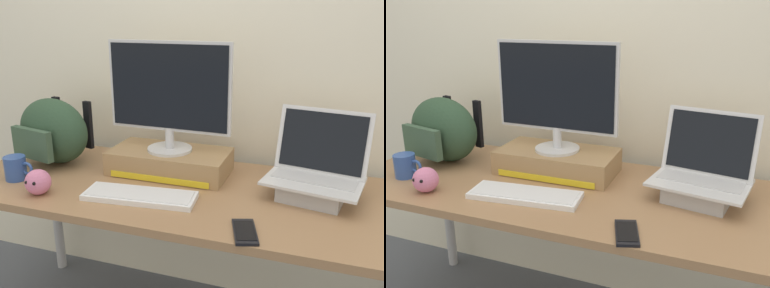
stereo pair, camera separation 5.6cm
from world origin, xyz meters
TOP-DOWN VIEW (x-y plane):
  - back_wall at (0.00, 0.45)m, footprint 7.00×0.10m
  - desk at (0.00, 0.00)m, footprint 1.88×0.70m
  - toner_box_yellow at (-0.14, 0.13)m, footprint 0.50×0.26m
  - desktop_monitor at (-0.14, 0.13)m, footprint 0.52×0.19m
  - open_laptop at (0.45, 0.07)m, footprint 0.38×0.31m
  - external_keyboard at (-0.15, -0.15)m, footprint 0.42×0.18m
  - messenger_backpack at (-0.69, 0.08)m, footprint 0.41×0.30m
  - coffee_mug at (-0.71, -0.15)m, footprint 0.13×0.09m
  - cell_phone at (0.27, -0.27)m, footprint 0.11×0.17m
  - plush_toy at (-0.53, -0.24)m, footprint 0.10×0.10m

SIDE VIEW (x-z plane):
  - desk at x=0.00m, z-range 0.29..1.02m
  - cell_phone at x=0.27m, z-range 0.73..0.74m
  - external_keyboard at x=-0.15m, z-range 0.73..0.75m
  - plush_toy at x=-0.53m, z-range 0.73..0.82m
  - coffee_mug at x=-0.71m, z-range 0.73..0.83m
  - toner_box_yellow at x=-0.14m, z-range 0.73..0.83m
  - open_laptop at x=0.45m, z-range 0.64..0.95m
  - messenger_backpack at x=-0.69m, z-range 0.73..1.02m
  - desktop_monitor at x=-0.14m, z-range 0.84..1.29m
  - back_wall at x=0.00m, z-range 0.00..2.60m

